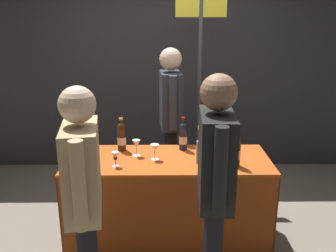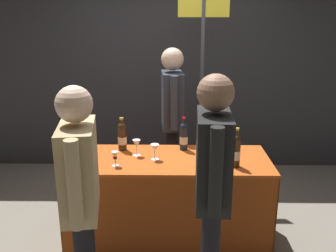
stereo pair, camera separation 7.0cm
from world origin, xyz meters
name	(u,v)px [view 1 (the left image)]	position (x,y,z in m)	size (l,w,h in m)	color
ground_plane	(168,237)	(0.00, 0.00, 0.00)	(12.00, 12.00, 0.00)	gray
back_partition	(167,74)	(0.00, 1.81, 1.27)	(6.45, 0.12, 2.54)	#2D2D33
tasting_table	(168,184)	(0.00, 0.00, 0.55)	(1.80, 0.71, 0.80)	#B74C19
featured_wine_bottle	(82,146)	(-0.74, -0.05, 0.93)	(0.07, 0.07, 0.33)	#38230F
display_bottle_0	(122,136)	(-0.43, 0.21, 0.94)	(0.08, 0.08, 0.31)	#38230F
display_bottle_1	(236,149)	(0.56, -0.17, 0.94)	(0.08, 0.08, 0.34)	#38230F
display_bottle_2	(210,136)	(0.39, 0.17, 0.95)	(0.07, 0.07, 0.34)	black
display_bottle_3	(222,135)	(0.51, 0.25, 0.93)	(0.08, 0.08, 0.31)	#192333
display_bottle_4	(183,136)	(0.14, 0.23, 0.93)	(0.07, 0.07, 0.31)	#192333
wine_glass_near_vendor	(136,144)	(-0.28, 0.07, 0.91)	(0.07, 0.07, 0.15)	silver
wine_glass_mid	(155,148)	(-0.12, -0.03, 0.90)	(0.08, 0.08, 0.14)	silver
wine_glass_near_taster	(115,157)	(-0.44, -0.17, 0.89)	(0.06, 0.06, 0.13)	silver
flower_vase	(201,149)	(0.28, -0.11, 0.92)	(0.08, 0.08, 0.39)	slate
brochure_stand	(219,150)	(0.45, -0.02, 0.88)	(0.15, 0.01, 0.16)	silver
vendor_presenter	(171,112)	(0.03, 0.77, 1.02)	(0.24, 0.55, 1.70)	black
taster_foreground_right	(215,175)	(0.30, -0.84, 1.02)	(0.23, 0.63, 1.68)	black
taster_foreground_left	(83,188)	(-0.54, -0.94, 0.98)	(0.28, 0.62, 1.63)	black
booth_signpost	(200,72)	(0.37, 1.18, 1.39)	(0.56, 0.04, 2.21)	#47474C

